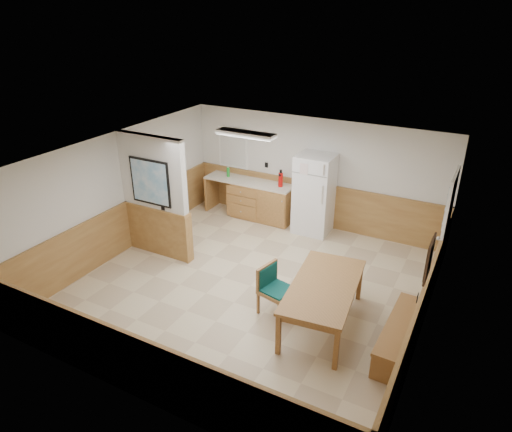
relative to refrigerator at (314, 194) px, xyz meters
The scene contains 20 objects.
ground 2.78m from the refrigerator, 93.57° to the right, with size 6.00×6.00×0.00m, color beige.
ceiling 3.08m from the refrigerator, 93.57° to the right, with size 6.00×6.00×0.02m, color white.
back_wall 0.54m from the refrigerator, 113.92° to the left, with size 6.00×0.02×2.50m, color silver.
right_wall 3.88m from the refrigerator, 42.84° to the right, with size 0.02×6.00×2.50m, color silver.
left_wall 4.13m from the refrigerator, 140.27° to the right, with size 0.02×6.00×2.50m, color silver.
wainscot_back 0.55m from the refrigerator, 115.12° to the left, with size 6.00×0.04×1.00m, color #AD8445.
wainscot_right 3.87m from the refrigerator, 43.04° to the right, with size 0.04×6.00×1.00m, color #AD8445.
wainscot_left 4.12m from the refrigerator, 140.09° to the right, with size 0.04×6.00×1.00m, color #AD8445.
partition_wall 3.45m from the refrigerator, 134.75° to the right, with size 1.50×0.20×2.50m.
kitchen_counter 1.44m from the refrigerator, behind, with size 2.20×0.61×1.00m.
exterior_door 2.90m from the refrigerator, 14.61° to the right, with size 0.07×1.02×2.15m.
kitchen_window 2.38m from the refrigerator, behind, with size 0.80×0.04×1.00m.
wall_painting 4.11m from the refrigerator, 46.28° to the right, with size 0.04×0.50×0.60m.
fluorescent_fixture 2.26m from the refrigerator, 125.94° to the right, with size 1.20×0.30×0.09m.
refrigerator is the anchor object (origin of this frame).
dining_table 3.34m from the refrigerator, 65.65° to the right, with size 1.19×2.05×0.75m.
dining_bench 4.03m from the refrigerator, 49.82° to the right, with size 0.41×1.67×0.45m.
dining_chair 3.16m from the refrigerator, 80.62° to the right, with size 0.79×0.61×0.85m.
fire_extinguisher 0.87m from the refrigerator, behind, with size 0.11×0.11×0.40m.
soap_bottle 2.26m from the refrigerator, behind, with size 0.07×0.07×0.23m, color green.
Camera 1 is at (3.42, -6.17, 4.73)m, focal length 32.00 mm.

